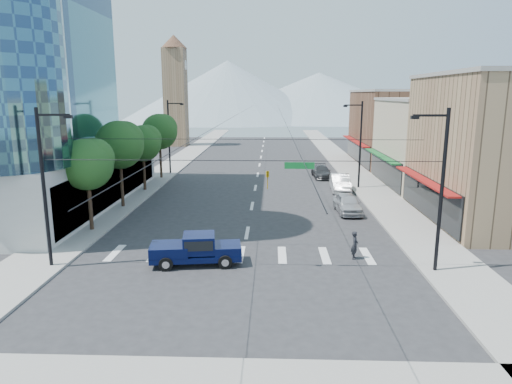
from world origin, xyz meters
TOP-DOWN VIEW (x-y plane):
  - ground at (0.00, 0.00)m, footprint 160.00×160.00m
  - sidewalk_left at (-12.00, 40.00)m, footprint 4.00×120.00m
  - sidewalk_right at (12.00, 40.00)m, footprint 4.00×120.00m
  - shop_mid at (20.00, 24.00)m, footprint 12.00×14.00m
  - shop_far at (20.00, 40.00)m, footprint 12.00×18.00m
  - clock_tower at (-16.50, 62.00)m, footprint 4.80×4.80m
  - mountain_left at (-15.00, 150.00)m, footprint 80.00×80.00m
  - mountain_right at (20.00, 160.00)m, footprint 90.00×90.00m
  - tree_near at (-11.07, 6.10)m, footprint 3.65×3.64m
  - tree_midnear at (-11.07, 13.10)m, footprint 4.09×4.09m
  - tree_midfar at (-11.07, 20.10)m, footprint 3.65×3.64m
  - tree_far at (-11.07, 27.10)m, footprint 4.09×4.09m
  - signal_rig at (0.19, -1.00)m, footprint 21.80×0.20m
  - lamp_pole_nw at (-10.67, 30.00)m, footprint 2.00×0.25m
  - lamp_pole_ne at (10.67, 22.00)m, footprint 2.00×0.25m
  - pickup_truck at (-2.64, -0.20)m, footprint 5.49×2.60m
  - pedestrian at (6.72, 1.03)m, footprint 0.56×0.71m
  - parked_car_near at (8.04, 11.91)m, footprint 2.12×4.76m
  - parked_car_mid at (8.69, 20.65)m, footprint 2.03×5.27m
  - parked_car_far at (7.60, 28.28)m, footprint 2.28×5.00m

SIDE VIEW (x-z plane):
  - ground at x=0.00m, z-range 0.00..0.00m
  - sidewalk_left at x=-12.00m, z-range 0.00..0.15m
  - sidewalk_right at x=12.00m, z-range 0.00..0.15m
  - parked_car_far at x=7.60m, z-range 0.00..1.42m
  - parked_car_near at x=8.04m, z-range 0.00..1.59m
  - pedestrian at x=6.72m, z-range 0.00..1.71m
  - parked_car_mid at x=8.69m, z-range 0.00..1.71m
  - pickup_truck at x=-2.64m, z-range 0.04..1.83m
  - shop_mid at x=20.00m, z-range 0.00..9.00m
  - signal_rig at x=0.19m, z-range 0.14..9.14m
  - lamp_pole_nw at x=-10.67m, z-range 0.44..9.44m
  - lamp_pole_ne at x=10.67m, z-range 0.44..9.44m
  - tree_near at x=-11.07m, z-range 1.64..8.34m
  - tree_midfar at x=-11.07m, z-range 1.64..8.34m
  - shop_far at x=20.00m, z-range 0.00..10.00m
  - tree_midnear at x=-11.07m, z-range 1.83..9.35m
  - tree_far at x=-11.07m, z-range 1.83..9.35m
  - mountain_right at x=20.00m, z-range 0.00..18.00m
  - clock_tower at x=-16.50m, z-range 0.44..20.84m
  - mountain_left at x=-15.00m, z-range 0.00..22.00m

